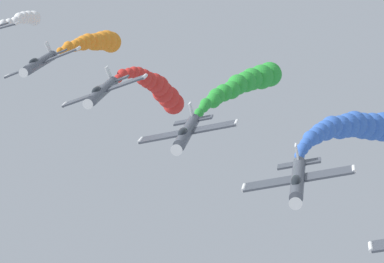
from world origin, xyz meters
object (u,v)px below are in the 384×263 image
at_px(airplane_right_inner, 298,180).
at_px(airplane_left_outer, 187,132).
at_px(airplane_trailing, 40,63).
at_px(airplane_right_outer, 102,91).

relative_size(airplane_right_inner, airplane_left_outer, 1.00).
relative_size(airplane_right_inner, airplane_trailing, 1.00).
bearing_deg(airplane_trailing, airplane_left_outer, 139.55).
distance_m(airplane_left_outer, airplane_right_outer, 13.19).
bearing_deg(airplane_right_inner, airplane_left_outer, -34.93).
xyz_separation_m(airplane_left_outer, airplane_right_outer, (10.07, -8.37, 1.59)).
bearing_deg(airplane_right_outer, airplane_right_inner, 142.63).
height_order(airplane_right_inner, airplane_right_outer, airplane_right_outer).
bearing_deg(airplane_right_inner, airplane_right_outer, -37.37).
relative_size(airplane_right_inner, airplane_right_outer, 1.00).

